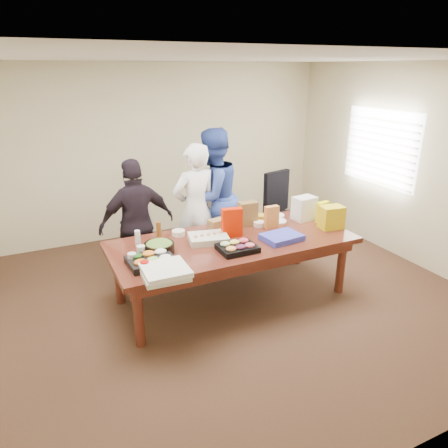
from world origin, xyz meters
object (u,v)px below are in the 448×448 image
conference_table (233,269)px  office_chair (283,215)px  person_center (196,210)px  person_right (212,197)px  salad_bowl (159,248)px  sheet_cake (208,238)px

conference_table → office_chair: 1.58m
office_chair → person_center: size_ratio=0.65×
person_right → person_center: bearing=11.3°
office_chair → salad_bowl: office_chair is taller
conference_table → person_center: size_ratio=1.61×
conference_table → salad_bowl: bearing=178.2°
office_chair → salad_bowl: 2.33m
office_chair → salad_bowl: size_ratio=3.49×
person_center → person_right: person_right is taller
sheet_cake → salad_bowl: salad_bowl is taller
person_right → salad_bowl: (-1.09, -1.06, -0.14)m
sheet_cake → person_right: bearing=76.2°
salad_bowl → person_right: bearing=44.1°
office_chair → salad_bowl: (-2.15, -0.87, 0.24)m
person_right → salad_bowl: size_ratio=5.79×
person_right → sheet_cake: size_ratio=4.32×
sheet_cake → salad_bowl: 0.60m
conference_table → person_right: bearing=78.4°
conference_table → salad_bowl: salad_bowl is taller
conference_table → person_center: person_center is taller
office_chair → conference_table: bearing=-159.6°
conference_table → sheet_cake: sheet_cake is taller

